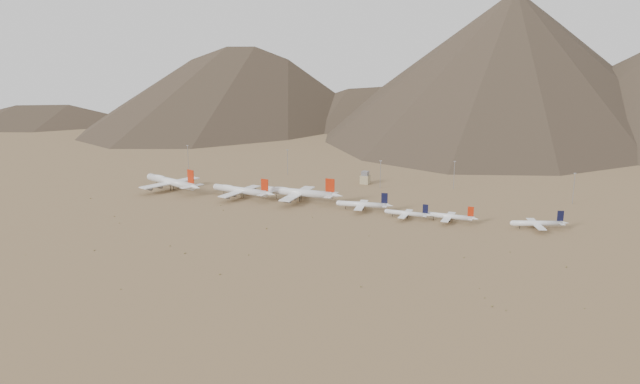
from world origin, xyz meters
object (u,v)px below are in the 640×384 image
at_px(narrowbody_a, 364,204).
at_px(narrowbody_b, 408,213).
at_px(widebody_centre, 241,190).
at_px(widebody_east, 299,193).
at_px(widebody_west, 171,182).
at_px(control_tower, 365,178).

height_order(narrowbody_a, narrowbody_b, narrowbody_a).
bearing_deg(widebody_centre, widebody_east, 17.26).
distance_m(widebody_west, narrowbody_b, 218.76).
bearing_deg(widebody_east, widebody_west, -177.39).
bearing_deg(widebody_centre, control_tower, 56.33).
bearing_deg(widebody_west, widebody_centre, 18.32).
relative_size(widebody_east, narrowbody_b, 1.93).
relative_size(narrowbody_a, narrowbody_b, 1.21).
height_order(widebody_centre, widebody_east, widebody_east).
xyz_separation_m(widebody_west, widebody_centre, (71.58, -0.01, -1.20)).
height_order(widebody_west, widebody_east, widebody_west).
xyz_separation_m(narrowbody_a, narrowbody_b, (37.92, -8.94, -0.89)).
distance_m(widebody_east, narrowbody_a, 59.51).
relative_size(narrowbody_a, control_tower, 3.77).
bearing_deg(control_tower, widebody_west, -148.55).
distance_m(widebody_centre, widebody_east, 50.91).
relative_size(widebody_centre, control_tower, 5.34).
bearing_deg(narrowbody_a, widebody_centre, 171.47).
relative_size(widebody_centre, widebody_east, 0.89).
relative_size(widebody_centre, narrowbody_a, 1.42).
xyz_separation_m(narrowbody_a, control_tower, (-29.81, 90.49, 0.44)).
distance_m(narrowbody_a, narrowbody_b, 38.97).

